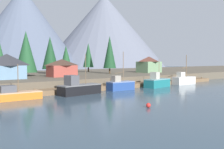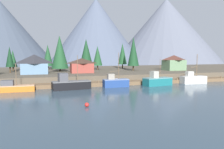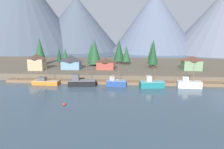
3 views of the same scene
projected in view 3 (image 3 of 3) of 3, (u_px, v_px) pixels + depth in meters
The scene contains 25 objects.
ground_plane at pixel (119, 75), 88.90m from camera, with size 400.00×400.00×1.00m, color #384C5B.
dock at pixel (116, 82), 71.12m from camera, with size 80.00×4.00×1.60m.
shoreline_bank at pixel (120, 67), 100.27m from camera, with size 400.00×56.00×2.50m, color brown.
mountain_west_peak at pixel (23, 9), 201.31m from camera, with size 116.78×116.78×83.23m, color #475160.
mountain_central_peak at pixel (77, 24), 215.87m from camera, with size 93.15×93.15×56.15m, color #475160.
mountain_east_peak at pixel (154, 22), 195.95m from camera, with size 84.05×84.05×58.00m, color slate.
fishing_boat_orange at pixel (45, 82), 69.56m from camera, with size 9.15×2.89×6.34m.
fishing_boat_black at pixel (81, 82), 67.80m from camera, with size 9.38×4.04×8.23m.
fishing_boat_blue at pixel (116, 83), 67.59m from camera, with size 6.63×2.69×8.94m.
fishing_boat_teal at pixel (152, 84), 65.78m from camera, with size 8.27×4.27×7.25m.
fishing_boat_white at pixel (189, 84), 65.51m from camera, with size 7.58×2.89×8.53m.
house_tan at pixel (37, 62), 83.34m from camera, with size 6.55×4.80×6.73m.
house_green at pixel (192, 63), 83.54m from camera, with size 7.65×6.32×5.78m.
house_red at pixel (105, 64), 84.71m from camera, with size 7.55×4.86×4.78m.
house_blue at pixel (71, 62), 85.46m from camera, with size 8.23×5.09×6.01m.
conifer_near_left at pixel (153, 52), 86.95m from camera, with size 4.29×4.29×12.54m.
conifer_near_right at pixel (126, 53), 96.53m from camera, with size 3.83×3.83×9.41m.
conifer_mid_left at pixel (152, 51), 100.99m from camera, with size 3.98×3.98×10.97m.
conifer_mid_right at pixel (59, 55), 92.92m from camera, with size 2.63×2.63×8.63m.
conifer_back_left at pixel (40, 50), 96.27m from camera, with size 5.40×5.40×13.24m.
conifer_back_right at pixel (95, 51), 93.67m from camera, with size 6.10×6.10×12.79m.
conifer_centre at pixel (65, 54), 102.28m from camera, with size 3.00×3.00×7.58m.
conifer_far_left at pixel (91, 51), 105.61m from camera, with size 3.95×3.95×9.98m.
conifer_far_right at pixel (119, 50), 100.37m from camera, with size 5.38×5.38×12.33m.
channel_buoy at pixel (64, 104), 49.17m from camera, with size 0.70×0.70×0.70m, color red.
Camera 3 is at (4.23, -67.04, 17.37)m, focal length 32.10 mm.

